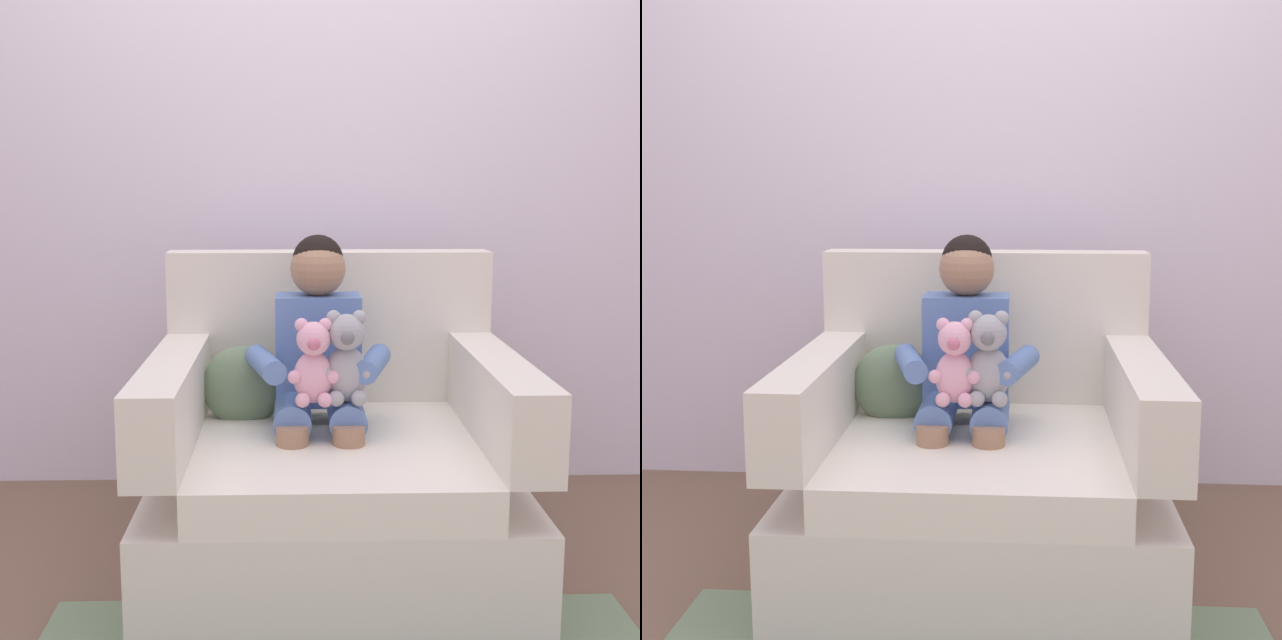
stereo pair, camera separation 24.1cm
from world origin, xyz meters
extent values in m
plane|color=brown|center=(0.00, 0.00, 0.00)|extent=(8.00, 8.00, 0.00)
cube|color=silver|center=(0.00, 0.81, 1.30)|extent=(6.00, 0.10, 2.60)
cube|color=silver|center=(0.00, 0.00, 0.15)|extent=(1.08, 0.99, 0.29)
cube|color=white|center=(0.00, -0.07, 0.35)|extent=(0.80, 0.85, 0.12)
cube|color=silver|center=(0.00, 0.42, 0.67)|extent=(1.08, 0.14, 0.51)
cube|color=silver|center=(-0.47, -0.07, 0.53)|extent=(0.14, 0.85, 0.24)
cube|color=silver|center=(0.47, -0.07, 0.53)|extent=(0.14, 0.85, 0.24)
cube|color=#597AB7|center=(-0.05, 0.15, 0.64)|extent=(0.26, 0.16, 0.34)
sphere|color=#9E7556|center=(-0.05, 0.15, 0.89)|extent=(0.17, 0.17, 0.17)
sphere|color=black|center=(-0.05, 0.16, 0.91)|extent=(0.16, 0.16, 0.16)
cylinder|color=#597AB7|center=(-0.13, 0.02, 0.47)|extent=(0.11, 0.26, 0.11)
cylinder|color=#9E7556|center=(-0.13, -0.11, 0.32)|extent=(0.09, 0.09, 0.30)
cylinder|color=#597AB7|center=(0.03, 0.02, 0.47)|extent=(0.11, 0.26, 0.11)
cylinder|color=#9E7556|center=(0.03, -0.11, 0.32)|extent=(0.09, 0.09, 0.30)
cylinder|color=#597AB7|center=(-0.21, 0.03, 0.62)|extent=(0.13, 0.27, 0.07)
cylinder|color=#597AB7|center=(0.11, 0.03, 0.62)|extent=(0.13, 0.27, 0.07)
ellipsoid|color=#EAA8BC|center=(-0.06, -0.06, 0.60)|extent=(0.12, 0.10, 0.15)
sphere|color=#EAA8BC|center=(-0.06, -0.07, 0.71)|extent=(0.10, 0.10, 0.10)
sphere|color=#CC6684|center=(-0.06, -0.11, 0.70)|extent=(0.04, 0.04, 0.04)
sphere|color=#EAA8BC|center=(-0.10, -0.06, 0.75)|extent=(0.04, 0.04, 0.04)
sphere|color=#EAA8BC|center=(-0.12, -0.09, 0.61)|extent=(0.04, 0.04, 0.04)
sphere|color=#EAA8BC|center=(-0.10, -0.10, 0.54)|extent=(0.04, 0.04, 0.04)
sphere|color=#EAA8BC|center=(-0.03, -0.06, 0.75)|extent=(0.04, 0.04, 0.04)
sphere|color=#EAA8BC|center=(-0.01, -0.09, 0.61)|extent=(0.04, 0.04, 0.04)
sphere|color=#EAA8BC|center=(-0.03, -0.10, 0.54)|extent=(0.04, 0.04, 0.04)
ellipsoid|color=#9E9EA3|center=(0.03, -0.05, 0.60)|extent=(0.12, 0.11, 0.16)
sphere|color=#9E9EA3|center=(0.03, -0.06, 0.73)|extent=(0.11, 0.11, 0.11)
sphere|color=slate|center=(0.03, -0.10, 0.72)|extent=(0.04, 0.04, 0.04)
sphere|color=#9E9EA3|center=(-0.01, -0.05, 0.77)|extent=(0.04, 0.04, 0.04)
sphere|color=#9E9EA3|center=(-0.03, -0.08, 0.61)|extent=(0.04, 0.04, 0.04)
sphere|color=#9E9EA3|center=(0.00, -0.09, 0.54)|extent=(0.05, 0.05, 0.05)
sphere|color=#9E9EA3|center=(0.07, -0.05, 0.77)|extent=(0.04, 0.04, 0.04)
sphere|color=#9E9EA3|center=(0.09, -0.08, 0.61)|extent=(0.04, 0.04, 0.04)
sphere|color=#9E9EA3|center=(0.06, -0.09, 0.54)|extent=(0.05, 0.05, 0.05)
ellipsoid|color=slate|center=(-0.28, 0.19, 0.51)|extent=(0.27, 0.14, 0.26)
camera|label=1|loc=(-0.12, -2.43, 1.15)|focal=47.61mm
camera|label=2|loc=(0.12, -2.42, 1.15)|focal=47.61mm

